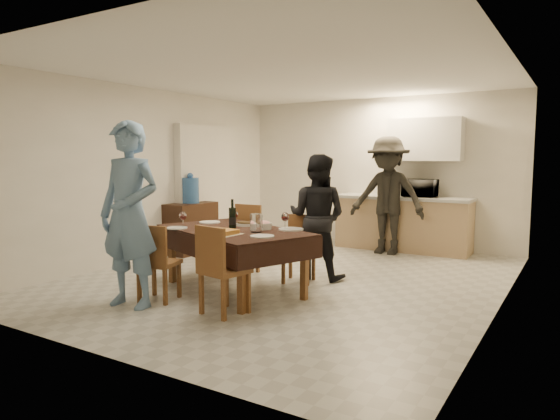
% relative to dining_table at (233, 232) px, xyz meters
% --- Properties ---
extents(floor, '(5.00, 6.00, 0.02)m').
position_rel_dining_table_xyz_m(floor, '(0.27, 0.89, -0.69)').
color(floor, '#BBBBB6').
rests_on(floor, ground).
extents(ceiling, '(5.00, 6.00, 0.02)m').
position_rel_dining_table_xyz_m(ceiling, '(0.27, 0.89, 1.91)').
color(ceiling, white).
rests_on(ceiling, wall_back).
extents(wall_back, '(5.00, 0.02, 2.60)m').
position_rel_dining_table_xyz_m(wall_back, '(0.27, 3.89, 0.61)').
color(wall_back, silver).
rests_on(wall_back, floor).
extents(wall_front, '(5.00, 0.02, 2.60)m').
position_rel_dining_table_xyz_m(wall_front, '(0.27, -2.11, 0.61)').
color(wall_front, silver).
rests_on(wall_front, floor).
extents(wall_left, '(0.02, 6.00, 2.60)m').
position_rel_dining_table_xyz_m(wall_left, '(-2.23, 0.89, 0.61)').
color(wall_left, silver).
rests_on(wall_left, floor).
extents(wall_right, '(0.02, 6.00, 2.60)m').
position_rel_dining_table_xyz_m(wall_right, '(2.77, 0.89, 0.61)').
color(wall_right, silver).
rests_on(wall_right, floor).
extents(stub_partition, '(0.15, 1.40, 2.10)m').
position_rel_dining_table_xyz_m(stub_partition, '(-2.15, 2.09, 0.36)').
color(stub_partition, silver).
rests_on(stub_partition, floor).
extents(kitchen_base_cabinet, '(2.20, 0.60, 0.86)m').
position_rel_dining_table_xyz_m(kitchen_base_cabinet, '(0.87, 3.57, -0.26)').
color(kitchen_base_cabinet, tan).
rests_on(kitchen_base_cabinet, floor).
extents(kitchen_worktop, '(2.24, 0.64, 0.05)m').
position_rel_dining_table_xyz_m(kitchen_worktop, '(0.87, 3.57, 0.19)').
color(kitchen_worktop, '#ADACA8').
rests_on(kitchen_worktop, kitchen_base_cabinet).
extents(upper_cabinet, '(1.20, 0.34, 0.70)m').
position_rel_dining_table_xyz_m(upper_cabinet, '(1.17, 3.71, 1.16)').
color(upper_cabinet, silver).
rests_on(upper_cabinet, wall_back).
extents(dining_table, '(2.13, 1.68, 0.73)m').
position_rel_dining_table_xyz_m(dining_table, '(0.00, 0.00, 0.00)').
color(dining_table, black).
rests_on(dining_table, floor).
extents(chair_near_left, '(0.47, 0.48, 0.46)m').
position_rel_dining_table_xyz_m(chair_near_left, '(-0.45, -0.83, -0.18)').
color(chair_near_left, brown).
rests_on(chair_near_left, floor).
extents(chair_near_right, '(0.47, 0.48, 0.48)m').
position_rel_dining_table_xyz_m(chair_near_right, '(0.45, -0.84, -0.14)').
color(chair_near_right, brown).
rests_on(chair_near_right, floor).
extents(chair_far_left, '(0.42, 0.42, 0.50)m').
position_rel_dining_table_xyz_m(chair_far_left, '(-0.45, 0.66, -0.13)').
color(chair_far_left, brown).
rests_on(chair_far_left, floor).
extents(chair_far_right, '(0.46, 0.46, 0.45)m').
position_rel_dining_table_xyz_m(chair_far_right, '(0.45, 0.67, -0.18)').
color(chair_far_right, brown).
rests_on(chair_far_right, floor).
extents(console, '(0.44, 0.88, 0.82)m').
position_rel_dining_table_xyz_m(console, '(-2.01, 1.53, -0.28)').
color(console, '#331D11').
rests_on(console, floor).
extents(water_jug, '(0.28, 0.28, 0.41)m').
position_rel_dining_table_xyz_m(water_jug, '(-2.01, 1.53, 0.33)').
color(water_jug, '#396DBE').
rests_on(water_jug, console).
extents(wine_bottle, '(0.09, 0.09, 0.35)m').
position_rel_dining_table_xyz_m(wine_bottle, '(-0.05, 0.05, 0.21)').
color(wine_bottle, black).
rests_on(wine_bottle, dining_table).
extents(water_pitcher, '(0.13, 0.13, 0.20)m').
position_rel_dining_table_xyz_m(water_pitcher, '(0.35, -0.05, 0.14)').
color(water_pitcher, white).
rests_on(water_pitcher, dining_table).
extents(savoury_tart, '(0.43, 0.33, 0.05)m').
position_rel_dining_table_xyz_m(savoury_tart, '(0.10, -0.38, 0.06)').
color(savoury_tart, '#CB8A3B').
rests_on(savoury_tart, dining_table).
extents(salad_bowl, '(0.19, 0.19, 0.07)m').
position_rel_dining_table_xyz_m(salad_bowl, '(0.30, 0.18, 0.07)').
color(salad_bowl, silver).
rests_on(salad_bowl, dining_table).
extents(mushroom_dish, '(0.19, 0.19, 0.03)m').
position_rel_dining_table_xyz_m(mushroom_dish, '(-0.05, 0.28, 0.05)').
color(mushroom_dish, silver).
rests_on(mushroom_dish, dining_table).
extents(wine_glass_a, '(0.09, 0.09, 0.20)m').
position_rel_dining_table_xyz_m(wine_glass_a, '(-0.55, -0.25, 0.13)').
color(wine_glass_a, white).
rests_on(wine_glass_a, dining_table).
extents(wine_glass_b, '(0.09, 0.09, 0.21)m').
position_rel_dining_table_xyz_m(wine_glass_b, '(0.55, 0.25, 0.14)').
color(wine_glass_b, white).
rests_on(wine_glass_b, dining_table).
extents(wine_glass_c, '(0.08, 0.08, 0.18)m').
position_rel_dining_table_xyz_m(wine_glass_c, '(-0.20, 0.30, 0.12)').
color(wine_glass_c, white).
rests_on(wine_glass_c, dining_table).
extents(plate_near_left, '(0.24, 0.24, 0.01)m').
position_rel_dining_table_xyz_m(plate_near_left, '(-0.60, -0.30, 0.04)').
color(plate_near_left, silver).
rests_on(plate_near_left, dining_table).
extents(plate_near_right, '(0.25, 0.25, 0.01)m').
position_rel_dining_table_xyz_m(plate_near_right, '(0.60, -0.30, 0.04)').
color(plate_near_right, silver).
rests_on(plate_near_right, dining_table).
extents(plate_far_left, '(0.27, 0.27, 0.02)m').
position_rel_dining_table_xyz_m(plate_far_left, '(-0.60, 0.30, 0.04)').
color(plate_far_left, silver).
rests_on(plate_far_left, dining_table).
extents(plate_far_right, '(0.29, 0.29, 0.02)m').
position_rel_dining_table_xyz_m(plate_far_right, '(0.60, 0.30, 0.04)').
color(plate_far_right, silver).
rests_on(plate_far_right, dining_table).
extents(microwave, '(0.53, 0.36, 0.29)m').
position_rel_dining_table_xyz_m(microwave, '(1.15, 3.57, 0.36)').
color(microwave, silver).
rests_on(microwave, kitchen_worktop).
extents(person_near, '(0.76, 0.55, 1.94)m').
position_rel_dining_table_xyz_m(person_near, '(-0.55, -1.05, 0.27)').
color(person_near, '#6489B6').
rests_on(person_near, floor).
extents(person_far, '(0.84, 0.68, 1.60)m').
position_rel_dining_table_xyz_m(person_far, '(0.55, 1.05, 0.11)').
color(person_far, black).
rests_on(person_far, floor).
extents(person_kitchen, '(1.22, 0.70, 1.89)m').
position_rel_dining_table_xyz_m(person_kitchen, '(0.75, 3.12, 0.25)').
color(person_kitchen, black).
rests_on(person_kitchen, floor).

